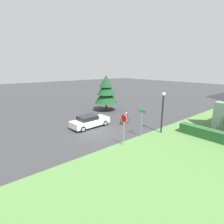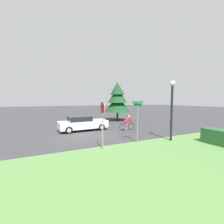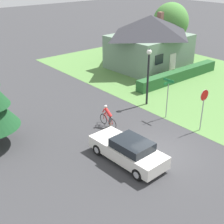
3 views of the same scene
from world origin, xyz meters
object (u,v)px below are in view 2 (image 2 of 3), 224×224
sedan_left_lane (83,123)px  street_name_sign (138,114)px  cyclist (127,123)px  street_lamp (172,102)px  conifer_tall_near (117,99)px  stop_sign (103,116)px

sedan_left_lane → street_name_sign: street_name_sign is taller
street_name_sign → sedan_left_lane: bearing=-158.1°
cyclist → street_name_sign: bearing=-112.7°
street_lamp → conifer_tall_near: 11.54m
cyclist → conifer_tall_near: size_ratio=0.30×
cyclist → street_lamp: street_lamp is taller
conifer_tall_near → stop_sign: bearing=-31.6°
sedan_left_lane → stop_sign: size_ratio=1.64×
stop_sign → street_lamp: size_ratio=0.65×
cyclist → street_name_sign: size_ratio=0.59×
cyclist → stop_sign: stop_sign is taller
sedan_left_lane → street_lamp: 8.17m
conifer_tall_near → cyclist: bearing=-20.7°
street_lamp → street_name_sign: bearing=-103.7°
street_lamp → conifer_tall_near: size_ratio=0.79×
street_lamp → conifer_tall_near: (-11.41, 1.68, 0.29)m
cyclist → street_name_sign: 4.43m
cyclist → stop_sign: (4.23, -4.25, 1.31)m
street_name_sign → conifer_tall_near: 11.64m
street_lamp → sedan_left_lane: bearing=-142.8°
street_name_sign → conifer_tall_near: bearing=158.9°
sedan_left_lane → cyclist: size_ratio=2.76×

